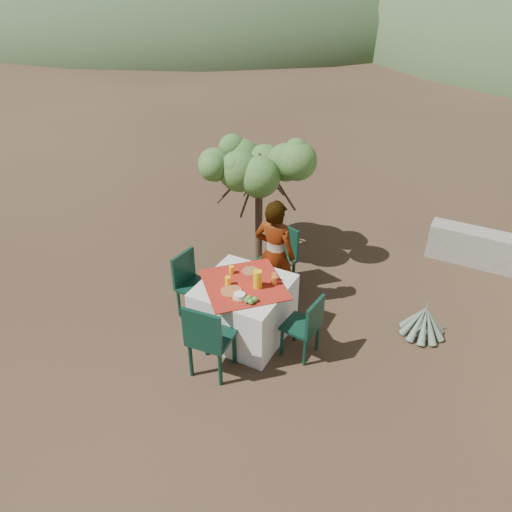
{
  "coord_description": "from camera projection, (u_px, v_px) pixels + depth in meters",
  "views": [
    {
      "loc": [
        3.06,
        -3.95,
        4.25
      ],
      "look_at": [
        0.61,
        0.7,
        0.92
      ],
      "focal_mm": 35.0,
      "sensor_mm": 36.0,
      "label": 1
    }
  ],
  "objects": [
    {
      "name": "plate_near",
      "position": [
        231.0,
        291.0,
        5.86
      ],
      "size": [
        0.26,
        0.26,
        0.01
      ],
      "primitive_type": "cylinder",
      "color": "brown",
      "rests_on": "table"
    },
    {
      "name": "chair_right",
      "position": [
        306.0,
        325.0,
        5.81
      ],
      "size": [
        0.43,
        0.43,
        0.84
      ],
      "rotation": [
        0.0,
        0.0,
        4.61
      ],
      "color": "black",
      "rests_on": "ground"
    },
    {
      "name": "hill_near_left",
      "position": [
        217.0,
        10.0,
        35.93
      ],
      "size": [
        40.0,
        40.0,
        16.0
      ],
      "primitive_type": "ellipsoid",
      "color": "#39512D",
      "rests_on": "ground"
    },
    {
      "name": "glass_near",
      "position": [
        228.0,
        281.0,
        5.94
      ],
      "size": [
        0.07,
        0.07,
        0.11
      ],
      "primitive_type": "cylinder",
      "color": "yellow",
      "rests_on": "table"
    },
    {
      "name": "chair_far",
      "position": [
        280.0,
        255.0,
        6.98
      ],
      "size": [
        0.54,
        0.54,
        0.94
      ],
      "rotation": [
        0.0,
        0.0,
        -0.3
      ],
      "color": "black",
      "rests_on": "ground"
    },
    {
      "name": "fruit_cluster",
      "position": [
        250.0,
        300.0,
        5.67
      ],
      "size": [
        0.14,
        0.13,
        0.07
      ],
      "color": "#4A8D33",
      "rests_on": "table"
    },
    {
      "name": "ground",
      "position": [
        189.0,
        330.0,
        6.43
      ],
      "size": [
        160.0,
        160.0,
        0.0
      ],
      "primitive_type": "plane",
      "color": "#342417",
      "rests_on": "ground"
    },
    {
      "name": "jar_right",
      "position": [
        274.0,
        277.0,
        6.02
      ],
      "size": [
        0.06,
        0.06,
        0.1
      ],
      "primitive_type": "cylinder",
      "color": "#C46722",
      "rests_on": "table"
    },
    {
      "name": "plate_far",
      "position": [
        250.0,
        271.0,
        6.21
      ],
      "size": [
        0.21,
        0.21,
        0.01
      ],
      "primitive_type": "cylinder",
      "color": "brown",
      "rests_on": "table"
    },
    {
      "name": "chair_near",
      "position": [
        208.0,
        338.0,
        5.49
      ],
      "size": [
        0.5,
        0.5,
        0.99
      ],
      "rotation": [
        0.0,
        0.0,
        3.23
      ],
      "color": "black",
      "rests_on": "ground"
    },
    {
      "name": "jar_left",
      "position": [
        274.0,
        281.0,
        5.96
      ],
      "size": [
        0.07,
        0.07,
        0.11
      ],
      "primitive_type": "cylinder",
      "color": "#C46722",
      "rests_on": "table"
    },
    {
      "name": "glass_far",
      "position": [
        231.0,
        270.0,
        6.16
      ],
      "size": [
        0.06,
        0.06,
        0.1
      ],
      "primitive_type": "cylinder",
      "color": "yellow",
      "rests_on": "table"
    },
    {
      "name": "bowl_plate",
      "position": [
        239.0,
        298.0,
        5.75
      ],
      "size": [
        0.18,
        0.18,
        0.01
      ],
      "primitive_type": "cylinder",
      "color": "brown",
      "rests_on": "table"
    },
    {
      "name": "white_bowl",
      "position": [
        239.0,
        296.0,
        5.73
      ],
      "size": [
        0.13,
        0.13,
        0.05
      ],
      "primitive_type": "cylinder",
      "color": "white",
      "rests_on": "bowl_plate"
    },
    {
      "name": "person",
      "position": [
        275.0,
        255.0,
        6.51
      ],
      "size": [
        0.57,
        0.38,
        1.56
      ],
      "primitive_type": "imported",
      "rotation": [
        0.0,
        0.0,
        3.14
      ],
      "color": "#8C6651",
      "rests_on": "ground"
    },
    {
      "name": "chair_left",
      "position": [
        191.0,
        282.0,
        6.49
      ],
      "size": [
        0.45,
        0.45,
        0.89
      ],
      "rotation": [
        0.0,
        0.0,
        1.47
      ],
      "color": "black",
      "rests_on": "ground"
    },
    {
      "name": "agave",
      "position": [
        424.0,
        321.0,
        6.26
      ],
      "size": [
        0.58,
        0.57,
        0.61
      ],
      "rotation": [
        0.0,
        0.0,
        -0.11
      ],
      "color": "slate",
      "rests_on": "ground"
    },
    {
      "name": "shrub_tree",
      "position": [
        264.0,
        175.0,
        7.21
      ],
      "size": [
        1.49,
        1.46,
        1.75
      ],
      "color": "#433121",
      "rests_on": "ground"
    },
    {
      "name": "napkin_holder",
      "position": [
        259.0,
        281.0,
        5.96
      ],
      "size": [
        0.08,
        0.06,
        0.09
      ],
      "primitive_type": "cube",
      "rotation": [
        0.0,
        0.0,
        0.23
      ],
      "color": "white",
      "rests_on": "table"
    },
    {
      "name": "juice_pitcher",
      "position": [
        258.0,
        279.0,
        5.87
      ],
      "size": [
        0.1,
        0.1,
        0.23
      ],
      "primitive_type": "cylinder",
      "color": "yellow",
      "rests_on": "table"
    },
    {
      "name": "table",
      "position": [
        244.0,
        309.0,
        6.19
      ],
      "size": [
        1.3,
        1.3,
        0.76
      ],
      "color": "white",
      "rests_on": "ground"
    }
  ]
}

